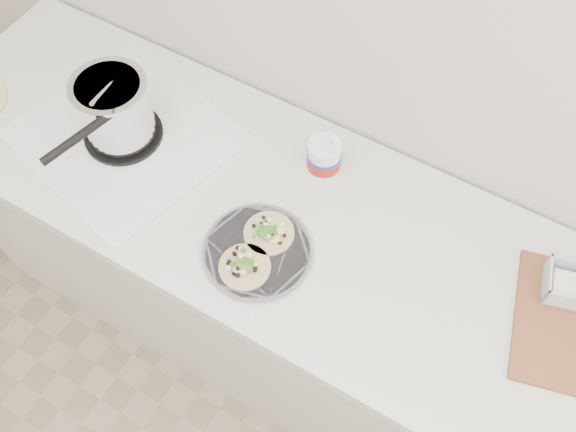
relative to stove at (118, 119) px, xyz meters
The scene contains 4 objects.
counter 0.83m from the stove, ahead, with size 2.44×0.66×0.90m.
stove is the anchor object (origin of this frame).
taco_plate 0.53m from the stove, 13.44° to the right, with size 0.28×0.28×0.04m.
tub 0.56m from the stove, 19.03° to the left, with size 0.09×0.09×0.21m.
Camera 1 is at (0.32, 0.67, 2.31)m, focal length 40.00 mm.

